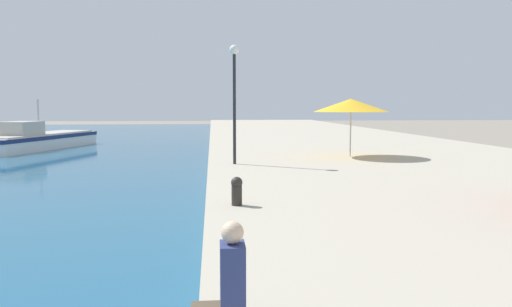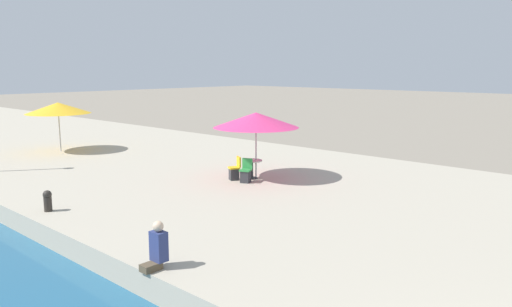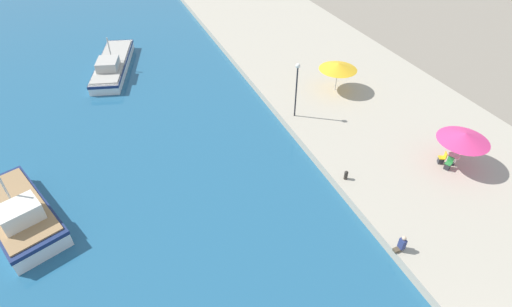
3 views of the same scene
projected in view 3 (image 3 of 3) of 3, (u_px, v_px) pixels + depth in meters
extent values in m
cube|color=#B2A893|center=(290.00, 39.00, 45.29)|extent=(16.00, 90.00, 0.67)
cube|color=white|center=(19.00, 215.00, 23.80)|extent=(5.61, 8.27, 1.18)
cube|color=navy|center=(16.00, 210.00, 23.51)|extent=(5.70, 8.36, 0.25)
cube|color=#99754C|center=(15.00, 208.00, 23.40)|extent=(5.16, 7.60, 0.10)
cube|color=silver|center=(19.00, 213.00, 22.27)|extent=(2.60, 2.35, 1.06)
cylinder|color=#B7B2A8|center=(5.00, 189.00, 22.48)|extent=(0.12, 0.12, 2.84)
cube|color=white|center=(113.00, 65.00, 39.64)|extent=(5.40, 10.64, 0.94)
cube|color=navy|center=(113.00, 62.00, 39.42)|extent=(5.48, 10.75, 0.25)
cube|color=#ADA89E|center=(112.00, 60.00, 39.31)|extent=(4.96, 9.79, 0.10)
cube|color=#B7B2A8|center=(108.00, 64.00, 37.61)|extent=(2.42, 2.69, 0.85)
cylinder|color=#B7B2A8|center=(109.00, 49.00, 38.57)|extent=(0.12, 0.12, 2.26)
cylinder|color=#B7B7B7|center=(458.00, 152.00, 26.75)|extent=(0.06, 0.06, 2.18)
cone|color=#E5387A|center=(464.00, 137.00, 25.98)|extent=(3.35, 3.35, 0.59)
cylinder|color=#B7B7B7|center=(337.00, 79.00, 34.84)|extent=(0.06, 0.06, 2.13)
cone|color=yellow|center=(338.00, 66.00, 34.09)|extent=(3.29, 3.29, 0.58)
cylinder|color=#333338|center=(451.00, 163.00, 27.45)|extent=(0.44, 0.44, 0.04)
cylinder|color=#333338|center=(453.00, 160.00, 27.25)|extent=(0.08, 0.08, 0.70)
cylinder|color=beige|center=(454.00, 156.00, 27.02)|extent=(0.80, 0.80, 0.04)
cube|color=#2D2D33|center=(447.00, 166.00, 26.90)|extent=(0.45, 0.45, 0.45)
cube|color=#2D8E42|center=(448.00, 163.00, 26.74)|extent=(0.53, 0.53, 0.06)
cube|color=#2D8E42|center=(451.00, 159.00, 26.71)|extent=(0.22, 0.39, 0.40)
cube|color=#2D2D33|center=(441.00, 160.00, 27.39)|extent=(0.46, 0.46, 0.45)
cube|color=gold|center=(442.00, 158.00, 27.23)|extent=(0.54, 0.54, 0.06)
cube|color=gold|center=(446.00, 155.00, 27.07)|extent=(0.24, 0.38, 0.40)
cube|color=brown|center=(397.00, 250.00, 21.66)|extent=(0.44, 0.28, 0.16)
cube|color=navy|center=(402.00, 244.00, 21.47)|extent=(0.26, 0.36, 0.66)
sphere|color=beige|center=(404.00, 238.00, 21.19)|extent=(0.24, 0.24, 0.24)
cylinder|color=#2D2823|center=(346.00, 176.00, 26.12)|extent=(0.24, 0.24, 0.45)
sphere|color=#2D2823|center=(346.00, 173.00, 25.94)|extent=(0.26, 0.26, 0.26)
cylinder|color=#232328|center=(296.00, 93.00, 30.89)|extent=(0.12, 0.12, 4.20)
sphere|color=white|center=(298.00, 66.00, 29.47)|extent=(0.36, 0.36, 0.36)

